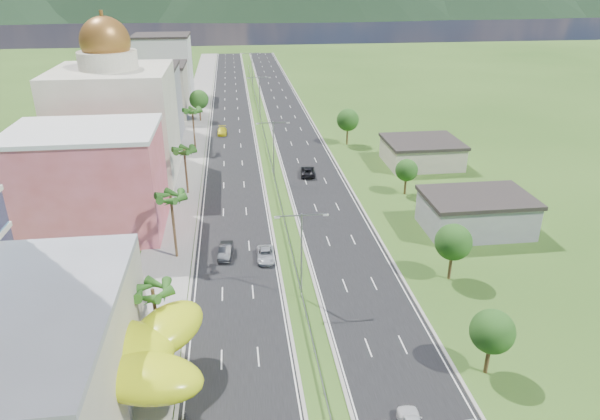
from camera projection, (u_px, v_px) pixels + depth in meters
name	position (u px, v px, depth m)	size (l,w,h in m)	color
ground	(314.00, 352.00, 54.35)	(500.00, 500.00, 0.00)	#2D5119
road_left	(232.00, 125.00, 135.02)	(11.00, 260.00, 0.04)	black
road_right	(291.00, 123.00, 136.73)	(11.00, 260.00, 0.04)	black
sidewalk_left	(194.00, 126.00, 133.92)	(7.00, 260.00, 0.12)	gray
median_guardrail	(266.00, 142.00, 119.32)	(0.10, 216.06, 0.76)	gray
streetlight_median_b	(301.00, 248.00, 60.66)	(6.04, 0.25, 11.00)	gray
streetlight_median_c	(273.00, 145.00, 96.90)	(6.04, 0.25, 11.00)	gray
streetlight_median_d	(260.00, 93.00, 137.66)	(6.04, 0.25, 11.00)	gray
streetlight_median_e	(252.00, 66.00, 178.43)	(6.04, 0.25, 11.00)	gray
lime_canopy	(94.00, 355.00, 46.41)	(18.00, 15.00, 7.40)	#BFCF14
pink_shophouse	(90.00, 183.00, 77.09)	(20.00, 15.00, 15.00)	#C95254
domed_building	(116.00, 118.00, 96.35)	(20.00, 20.00, 28.70)	beige
midrise_grey	(143.00, 105.00, 120.48)	(16.00, 15.00, 16.00)	gray
midrise_beige	(156.00, 92.00, 141.02)	(16.00, 15.00, 13.00)	#ACA38E
midrise_white	(164.00, 68.00, 160.84)	(16.00, 15.00, 18.00)	silver
shed_near	(476.00, 215.00, 79.18)	(15.00, 10.00, 5.00)	gray
shed_far	(422.00, 154.00, 106.70)	(14.00, 12.00, 4.40)	#ACA38E
palm_tree_b	(153.00, 293.00, 51.52)	(3.60, 3.60, 8.10)	#47301C
palm_tree_c	(171.00, 199.00, 69.05)	(3.60, 3.60, 9.60)	#47301C
palm_tree_d	(184.00, 152.00, 90.27)	(3.60, 3.60, 8.60)	#47301C
palm_tree_e	(192.00, 112.00, 112.61)	(3.60, 3.60, 9.40)	#47301C
leafy_tree_lfar	(199.00, 100.00, 136.37)	(4.90, 4.90, 8.05)	#47301C
leafy_tree_ra	(492.00, 332.00, 49.70)	(4.20, 4.20, 6.90)	#47301C
leafy_tree_rb	(453.00, 242.00, 65.28)	(4.55, 4.55, 7.47)	#47301C
leafy_tree_rc	(407.00, 170.00, 91.32)	(3.85, 3.85, 6.33)	#47301C
leafy_tree_rd	(348.00, 120.00, 117.55)	(4.90, 4.90, 8.05)	#47301C
mountain_ridge	(305.00, 16.00, 468.87)	(860.00, 140.00, 90.00)	black
car_dark_left	(226.00, 251.00, 72.35)	(1.70, 4.87, 1.61)	black
car_silver_mid_left	(266.00, 255.00, 71.60)	(2.28, 4.94, 1.37)	#ACB0B4
car_yellow_far_left	(222.00, 131.00, 126.95)	(2.14, 5.27, 1.53)	gold
car_dark_far_right	(308.00, 171.00, 101.31)	(2.59, 5.62, 1.56)	black
motorcycle	(185.00, 418.00, 45.48)	(0.58, 1.92, 1.23)	black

